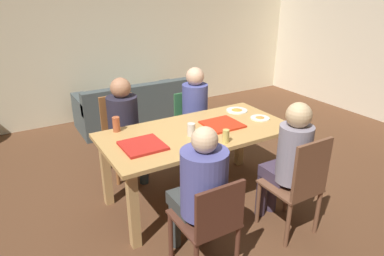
{
  "coord_description": "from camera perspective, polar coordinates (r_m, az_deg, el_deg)",
  "views": [
    {
      "loc": [
        -1.64,
        -2.68,
        2.11
      ],
      "look_at": [
        0.0,
        0.1,
        0.77
      ],
      "focal_mm": 32.3,
      "sensor_mm": 36.0,
      "label": 1
    }
  ],
  "objects": [
    {
      "name": "ground_plane",
      "position": [
        3.79,
        0.78,
        -11.28
      ],
      "size": [
        20.0,
        20.0,
        0.0
      ],
      "primitive_type": "plane",
      "color": "brown"
    },
    {
      "name": "back_wall",
      "position": [
        5.96,
        -14.71,
        14.26
      ],
      "size": [
        7.72,
        0.12,
        2.64
      ],
      "primitive_type": "cube",
      "color": "beige",
      "rests_on": "ground"
    },
    {
      "name": "side_wall_right",
      "position": [
        6.61,
        27.04,
        13.36
      ],
      "size": [
        0.12,
        5.08,
        2.64
      ],
      "primitive_type": "cube",
      "color": "beige",
      "rests_on": "ground"
    },
    {
      "name": "dining_table",
      "position": [
        3.46,
        0.84,
        -2.04
      ],
      "size": [
        1.89,
        0.94,
        0.77
      ],
      "color": "tan",
      "rests_on": "ground"
    },
    {
      "name": "chair_0",
      "position": [
        3.15,
        17.3,
        -8.72
      ],
      "size": [
        0.42,
        0.44,
        0.96
      ],
      "color": "brown",
      "rests_on": "ground"
    },
    {
      "name": "person_0",
      "position": [
        3.14,
        15.69,
        -4.6
      ],
      "size": [
        0.29,
        0.47,
        1.23
      ],
      "color": "#413347",
      "rests_on": "ground"
    },
    {
      "name": "chair_1",
      "position": [
        4.45,
        -0.01,
        0.62
      ],
      "size": [
        0.39,
        0.43,
        0.84
      ],
      "color": "#357141",
      "rests_on": "ground"
    },
    {
      "name": "person_1",
      "position": [
        4.25,
        0.93,
        3.26
      ],
      "size": [
        0.32,
        0.55,
        1.2
      ],
      "color": "#33383E",
      "rests_on": "ground"
    },
    {
      "name": "chair_2",
      "position": [
        4.16,
        -11.55,
        -0.68
      ],
      "size": [
        0.42,
        0.45,
        0.93
      ],
      "color": "#965B2F",
      "rests_on": "ground"
    },
    {
      "name": "person_2",
      "position": [
        3.95,
        -11.03,
        1.21
      ],
      "size": [
        0.35,
        0.54,
        1.18
      ],
      "color": "#2D3E49",
      "rests_on": "ground"
    },
    {
      "name": "chair_3",
      "position": [
        2.66,
        2.96,
        -15.17
      ],
      "size": [
        0.43,
        0.46,
        0.85
      ],
      "color": "#562F21",
      "rests_on": "ground"
    },
    {
      "name": "person_3",
      "position": [
        2.63,
        1.36,
        -9.6
      ],
      "size": [
        0.35,
        0.54,
        1.21
      ],
      "color": "#393E3C",
      "rests_on": "ground"
    },
    {
      "name": "pizza_box_0",
      "position": [
        3.56,
        5.02,
        0.62
      ],
      "size": [
        0.36,
        0.36,
        0.02
      ],
      "color": "red",
      "rests_on": "dining_table"
    },
    {
      "name": "pizza_box_1",
      "position": [
        3.1,
        -8.15,
        -2.89
      ],
      "size": [
        0.36,
        0.36,
        0.02
      ],
      "color": "red",
      "rests_on": "dining_table"
    },
    {
      "name": "plate_0",
      "position": [
        3.98,
        7.43,
        2.93
      ],
      "size": [
        0.24,
        0.24,
        0.03
      ],
      "color": "white",
      "rests_on": "dining_table"
    },
    {
      "name": "plate_1",
      "position": [
        3.79,
        11.17,
        1.66
      ],
      "size": [
        0.2,
        0.2,
        0.03
      ],
      "color": "white",
      "rests_on": "dining_table"
    },
    {
      "name": "drinking_glass_0",
      "position": [
        3.14,
        2.91,
        -1.38
      ],
      "size": [
        0.06,
        0.06,
        0.12
      ],
      "primitive_type": "cylinder",
      "color": "silver",
      "rests_on": "dining_table"
    },
    {
      "name": "drinking_glass_1",
      "position": [
        3.28,
        -0.12,
        -0.27
      ],
      "size": [
        0.08,
        0.08,
        0.13
      ],
      "primitive_type": "cylinder",
      "color": "silver",
      "rests_on": "dining_table"
    },
    {
      "name": "drinking_glass_2",
      "position": [
        3.16,
        5.61,
        -1.33
      ],
      "size": [
        0.06,
        0.06,
        0.12
      ],
      "primitive_type": "cylinder",
      "color": "#D8C062",
      "rests_on": "dining_table"
    },
    {
      "name": "drinking_glass_3",
      "position": [
        3.45,
        -12.39,
        0.6
      ],
      "size": [
        0.07,
        0.07,
        0.15
      ],
      "primitive_type": "cylinder",
      "color": "#B15432",
      "rests_on": "dining_table"
    },
    {
      "name": "couch",
      "position": [
        5.61,
        -9.58,
        3.06
      ],
      "size": [
        1.73,
        0.79,
        0.73
      ],
      "color": "#434E50",
      "rests_on": "ground"
    }
  ]
}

